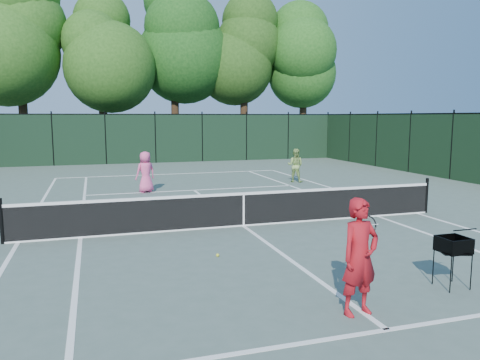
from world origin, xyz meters
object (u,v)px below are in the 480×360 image
object	(u,v)px
player_pink	(145,172)
loose_ball_midcourt	(218,255)
coach	(360,257)
ball_hopper	(453,245)
player_green	(295,165)

from	to	relation	value
player_pink	loose_ball_midcourt	size ratio (longest dim) A/B	23.16
coach	loose_ball_midcourt	size ratio (longest dim) A/B	25.49
coach	ball_hopper	size ratio (longest dim) A/B	1.98
player_green	loose_ball_midcourt	xyz separation A→B (m)	(-6.15, -9.82, -0.71)
player_pink	loose_ball_midcourt	distance (m)	8.94
loose_ball_midcourt	player_pink	bearing A→B (deg)	93.28
ball_hopper	loose_ball_midcourt	world-z (taller)	ball_hopper
player_pink	loose_ball_midcourt	xyz separation A→B (m)	(0.51, -8.89, -0.75)
loose_ball_midcourt	player_green	bearing A→B (deg)	57.95
player_pink	player_green	world-z (taller)	player_pink
coach	player_green	xyz separation A→B (m)	(4.88, 13.17, -0.13)
player_green	ball_hopper	world-z (taller)	player_green
coach	player_pink	xyz separation A→B (m)	(-1.78, 12.25, -0.08)
coach	loose_ball_midcourt	world-z (taller)	coach
player_pink	player_green	xyz separation A→B (m)	(6.66, 0.92, -0.05)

